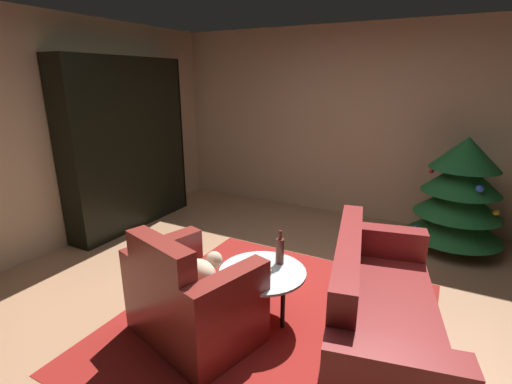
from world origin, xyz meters
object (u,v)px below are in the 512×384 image
armchair_red (192,299)px  couch_red (378,315)px  decorated_tree (459,195)px  book_stack_on_table (258,269)px  bookshelf_unit (135,145)px  coffee_table (262,276)px  bottle_on_table (280,250)px

armchair_red → couch_red: bearing=21.1°
decorated_tree → couch_red: bearing=-101.8°
book_stack_on_table → bookshelf_unit: bearing=153.9°
bookshelf_unit → couch_red: size_ratio=1.15×
coffee_table → decorated_tree: 2.61m
armchair_red → coffee_table: armchair_red is taller
bookshelf_unit → armchair_red: size_ratio=2.00×
armchair_red → book_stack_on_table: 0.55m
armchair_red → book_stack_on_table: (0.36, 0.38, 0.16)m
book_stack_on_table → coffee_table: bearing=68.7°
armchair_red → book_stack_on_table: bearing=46.9°
book_stack_on_table → decorated_tree: 2.65m
bookshelf_unit → bottle_on_table: bookshelf_unit is taller
bottle_on_table → decorated_tree: (1.27, 2.04, 0.10)m
coffee_table → book_stack_on_table: bearing=-111.3°
bookshelf_unit → decorated_tree: bearing=15.5°
couch_red → decorated_tree: bearing=78.2°
coffee_table → bottle_on_table: size_ratio=2.39×
armchair_red → bottle_on_table: bearing=53.9°
book_stack_on_table → bottle_on_table: 0.25m
couch_red → book_stack_on_table: couch_red is taller
couch_red → decorated_tree: size_ratio=1.44×
armchair_red → decorated_tree: bearing=57.1°
couch_red → book_stack_on_table: bearing=-173.4°
armchair_red → coffee_table: size_ratio=1.56×
armchair_red → book_stack_on_table: size_ratio=5.39×
couch_red → coffee_table: 0.90m
coffee_table → bottle_on_table: 0.25m
armchair_red → bottle_on_table: 0.79m
bookshelf_unit → coffee_table: 2.82m
book_stack_on_table → decorated_tree: (1.36, 2.27, 0.18)m
armchair_red → bottle_on_table: size_ratio=3.73×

